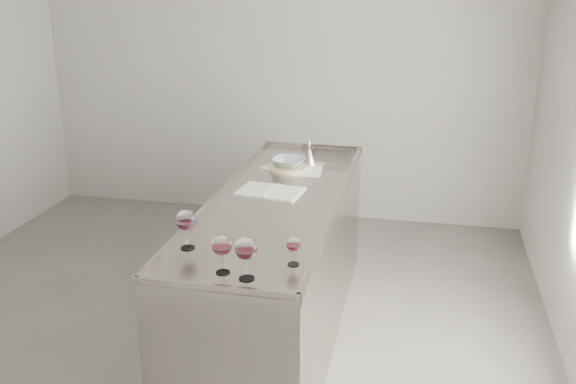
% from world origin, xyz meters
% --- Properties ---
extents(room_shell, '(4.54, 5.04, 2.84)m').
position_xyz_m(room_shell, '(0.00, 0.00, 1.40)').
color(room_shell, '#585552').
rests_on(room_shell, ground).
extents(counter, '(0.77, 2.42, 0.97)m').
position_xyz_m(counter, '(0.50, 0.30, 0.47)').
color(counter, '#9E978E').
rests_on(counter, ground).
extents(wine_glass_left, '(0.10, 0.10, 0.20)m').
position_xyz_m(wine_glass_left, '(0.22, -0.49, 1.08)').
color(wine_glass_left, white).
rests_on(wine_glass_left, counter).
extents(wine_glass_middle, '(0.10, 0.10, 0.19)m').
position_xyz_m(wine_glass_middle, '(0.48, -0.71, 1.07)').
color(wine_glass_middle, white).
rests_on(wine_glass_middle, counter).
extents(wine_glass_right, '(0.10, 0.10, 0.20)m').
position_xyz_m(wine_glass_right, '(0.60, -0.75, 1.08)').
color(wine_glass_right, white).
rests_on(wine_glass_right, counter).
extents(wine_glass_small, '(0.07, 0.07, 0.14)m').
position_xyz_m(wine_glass_small, '(0.78, -0.56, 1.04)').
color(wine_glass_small, white).
rests_on(wine_glass_small, counter).
extents(notebook, '(0.42, 0.32, 0.02)m').
position_xyz_m(notebook, '(0.43, 0.41, 0.95)').
color(notebook, white).
rests_on(notebook, counter).
extents(loose_paper_top, '(0.23, 0.31, 0.00)m').
position_xyz_m(loose_paper_top, '(0.57, 0.91, 0.94)').
color(loose_paper_top, white).
rests_on(loose_paper_top, counter).
extents(loose_paper_under, '(0.30, 0.34, 0.00)m').
position_xyz_m(loose_paper_under, '(0.37, 0.97, 0.94)').
color(loose_paper_under, white).
rests_on(loose_paper_under, counter).
extents(trivet, '(0.36, 0.36, 0.02)m').
position_xyz_m(trivet, '(0.44, 0.92, 0.95)').
color(trivet, tan).
rests_on(trivet, counter).
extents(ceramic_bowl, '(0.26, 0.26, 0.05)m').
position_xyz_m(ceramic_bowl, '(0.44, 0.92, 0.99)').
color(ceramic_bowl, '#92A3AA').
rests_on(ceramic_bowl, trivet).
extents(wine_funnel, '(0.12, 0.12, 0.18)m').
position_xyz_m(wine_funnel, '(0.55, 1.06, 1.00)').
color(wine_funnel, '#A39D91').
rests_on(wine_funnel, counter).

